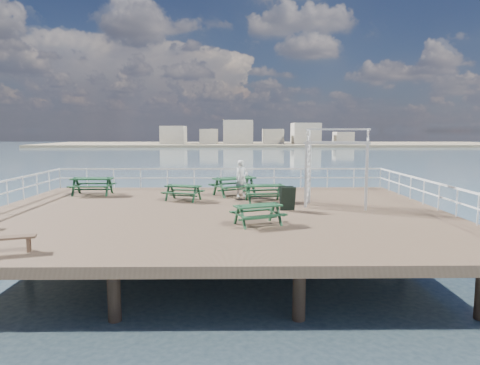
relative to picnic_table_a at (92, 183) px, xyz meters
name	(u,v)px	position (x,y,z in m)	size (l,w,h in m)	color
ground	(216,214)	(6.24, -4.31, -0.76)	(18.00, 14.00, 0.30)	brown
sea_backdrop	(268,141)	(18.78, 129.75, -1.11)	(300.00, 300.00, 9.20)	#3D5667
railing	(216,181)	(6.17, -1.75, 0.27)	(17.77, 13.76, 1.10)	silver
picnic_table_a	(92,183)	(0.00, 0.00, 0.00)	(1.97, 1.60, 0.95)	#14391B
picnic_table_b	(264,190)	(8.31, -2.14, -0.06)	(1.92, 1.63, 0.85)	#14391B
picnic_table_c	(234,182)	(6.98, -0.26, 0.03)	(2.57, 2.42, 0.99)	#14391B
picnic_table_d	(183,190)	(4.67, -1.78, -0.11)	(1.91, 1.72, 0.77)	#14391B
picnic_table_e	(258,210)	(7.77, -6.88, -0.11)	(1.94, 1.77, 0.77)	#14391B
flat_bench_far	(5,241)	(1.08, -10.11, -0.29)	(1.50, 0.77, 0.42)	#51382A
trellis_arbor	(337,172)	(11.24, -3.32, 0.83)	(2.89, 2.07, 3.23)	silver
sandwich_board	(287,199)	(9.08, -4.27, -0.14)	(0.64, 0.51, 0.96)	black
person	(242,178)	(7.33, -0.71, 0.28)	(0.64, 0.42, 1.76)	silver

